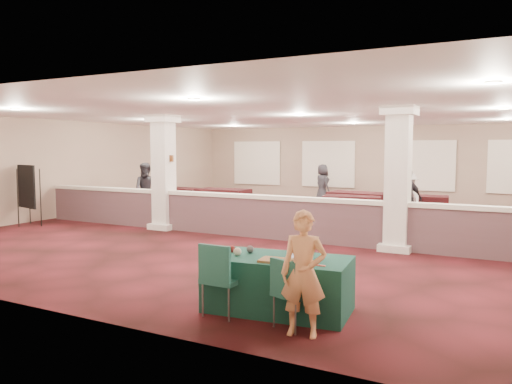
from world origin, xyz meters
The scene contains 33 objects.
ground centered at (0.00, 0.00, 0.00)m, with size 16.00×16.00×0.00m, color #4C1319.
wall_back centered at (0.00, 8.00, 1.60)m, with size 16.00×0.04×3.20m, color gray.
wall_front centered at (0.00, -8.00, 1.60)m, with size 16.00×0.04×3.20m, color gray.
wall_left centered at (-8.00, 0.00, 1.60)m, with size 0.04×16.00×3.20m, color gray.
ceiling centered at (0.00, 0.00, 3.20)m, with size 16.00×16.00×0.02m, color white.
partition_wall centered at (0.00, -1.50, 0.57)m, with size 15.60×0.28×1.10m.
column_left centered at (-3.50, -1.50, 1.64)m, with size 0.72×0.72×3.20m.
column_right centered at (3.00, -1.50, 1.64)m, with size 0.72×0.72×3.20m.
sconce_left centered at (-3.78, -1.50, 2.00)m, with size 0.12×0.12×0.18m.
sconce_right centered at (-3.22, -1.50, 2.00)m, with size 0.12×0.12×0.18m.
near_table centered at (2.44, -6.50, 0.38)m, with size 1.99×0.99×0.76m, color #103B30.
conf_chair_main centered at (2.88, -7.08, 0.54)m, with size 0.58×0.58×0.91m.
conf_chair_side centered at (1.85, -7.10, 0.60)m, with size 0.51×0.52×1.01m.
easel_board centered at (-7.40, -2.96, 1.14)m, with size 1.04×0.61×1.80m.
woman centered at (3.11, -7.20, 0.77)m, with size 0.55×0.37×1.54m, color tan.
far_table_front_left centered at (-4.30, 3.00, 0.39)m, with size 1.93×0.97×0.78m, color black.
far_table_front_center centered at (0.61, 3.00, 0.37)m, with size 1.84×0.92×0.75m, color black.
far_table_front_right centered at (3.52, 0.30, 0.35)m, with size 1.73×0.86×0.70m, color black.
far_table_back_left centered at (-6.50, 3.44, 0.35)m, with size 1.74×0.87×0.71m, color black.
far_table_back_center centered at (0.56, 3.86, 0.40)m, with size 1.96×0.98×0.79m, color black.
far_table_back_right centered at (2.50, 4.22, 0.37)m, with size 1.82×0.91×0.74m, color black.
attendee_a centered at (-5.56, 0.20, 0.90)m, with size 0.87×0.48×1.80m, color black.
attendee_b centered at (2.39, 3.00, 0.77)m, with size 0.98×0.45×1.54m, color beige.
attendee_c centered at (2.61, 1.50, 0.86)m, with size 1.01×0.48×1.73m, color black.
attendee_d centered at (-1.65, 6.35, 0.82)m, with size 0.81×0.44×1.64m, color black.
laptop_base centered at (2.75, -6.52, 0.77)m, with size 0.34×0.24×0.02m, color silver.
laptop_screen centered at (2.74, -6.40, 0.90)m, with size 0.34×0.01×0.23m, color silver.
screen_glow centered at (2.74, -6.40, 0.88)m, with size 0.31×0.00×0.20m, color silver.
knitting centered at (2.52, -6.75, 0.78)m, with size 0.42×0.31×0.03m, color #AA641B.
yarn_cream centered at (1.88, -6.67, 0.82)m, with size 0.11×0.11×0.11m, color beige.
yarn_red centered at (1.70, -6.53, 0.82)m, with size 0.10×0.10×0.10m, color #5B1217.
yarn_grey centered at (1.95, -6.43, 0.82)m, with size 0.11×0.11×0.11m, color #444448.
scissors centered at (3.14, -6.71, 0.77)m, with size 0.13×0.03×0.01m, color red.
Camera 1 is at (5.36, -12.70, 2.28)m, focal length 35.00 mm.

